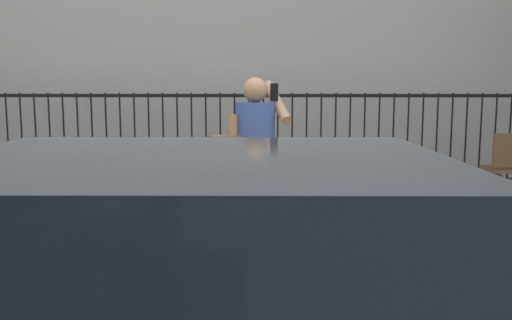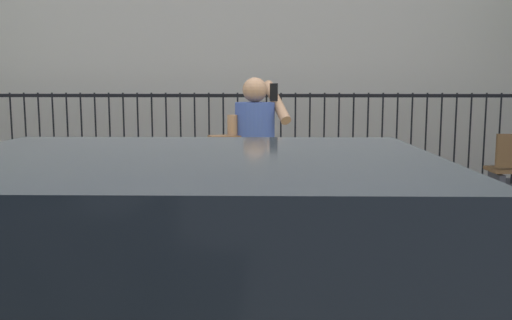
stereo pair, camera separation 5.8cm
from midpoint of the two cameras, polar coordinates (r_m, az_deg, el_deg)
sidewalk at (r=6.31m, az=1.36°, el=-7.48°), size 28.00×4.40×0.15m
iron_fence at (r=9.81m, az=1.34°, el=3.56°), size 12.03×0.04×1.60m
pedestrian_on_phone at (r=4.77m, az=-0.73°, el=0.19°), size 0.72×0.54×1.65m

